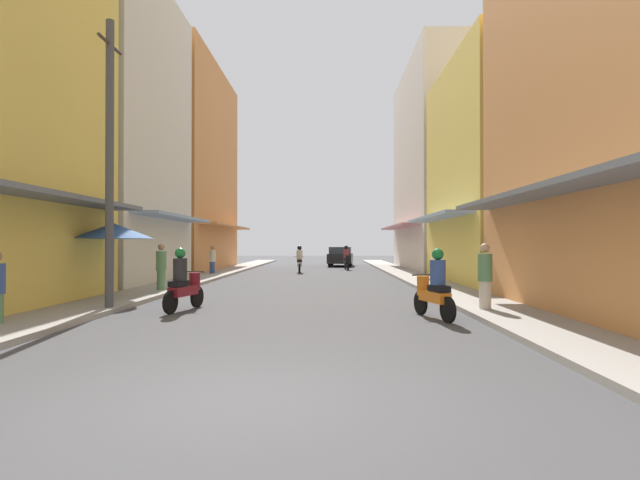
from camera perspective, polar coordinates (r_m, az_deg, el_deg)
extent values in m
plane|color=#424244|center=(22.11, -1.45, -4.82)|extent=(92.10, 92.10, 0.00)
cube|color=#9E9991|center=(22.90, -14.37, -4.51)|extent=(1.80, 49.86, 0.12)
cube|color=#9E9991|center=(22.46, 11.73, -4.59)|extent=(1.80, 49.86, 0.12)
cube|color=slate|center=(11.91, -32.07, 5.01)|extent=(1.10, 10.50, 0.12)
cube|color=silver|center=(23.02, -25.18, 11.30)|extent=(6.00, 8.03, 12.71)
cube|color=#8CA5CC|center=(21.25, -16.71, 2.58)|extent=(1.10, 7.22, 0.12)
cube|color=#D88C4C|center=(32.51, -16.99, 8.07)|extent=(6.00, 11.62, 12.99)
cube|color=#D88C4C|center=(31.26, -10.89, 1.60)|extent=(1.10, 10.45, 0.12)
cube|color=slate|center=(10.97, 25.64, 5.45)|extent=(1.10, 10.50, 0.12)
cube|color=#EFD159|center=(22.20, 22.49, 7.35)|extent=(6.00, 8.76, 9.37)
cube|color=#8CA5CC|center=(21.00, 13.57, 2.61)|extent=(1.10, 7.88, 0.12)
cube|color=silver|center=(32.93, 15.36, 8.21)|extent=(6.00, 11.92, 13.27)
cube|color=#B7727F|center=(31.90, 9.27, 1.55)|extent=(1.10, 10.73, 0.12)
cylinder|color=black|center=(13.18, -14.37, -6.54)|extent=(0.21, 0.56, 0.56)
cylinder|color=black|center=(12.12, -17.32, -7.07)|extent=(0.21, 0.56, 0.56)
cube|color=maroon|center=(12.58, -15.89, -5.83)|extent=(0.52, 1.04, 0.24)
cube|color=black|center=(12.39, -16.37, -4.98)|extent=(0.41, 0.61, 0.14)
cylinder|color=maroon|center=(13.03, -14.63, -4.76)|extent=(0.28, 0.28, 0.45)
cylinder|color=black|center=(13.02, -14.63, -3.66)|extent=(0.54, 0.16, 0.03)
cylinder|color=#262628|center=(12.41, -16.25, -3.35)|extent=(0.34, 0.34, 0.55)
sphere|color=#197233|center=(12.40, -16.24, -1.50)|extent=(0.26, 0.26, 0.26)
cylinder|color=black|center=(30.65, 3.33, -3.08)|extent=(0.14, 0.57, 0.56)
cylinder|color=black|center=(31.89, 3.01, -2.98)|extent=(0.14, 0.57, 0.56)
cube|color=black|center=(31.31, 3.16, -2.62)|extent=(0.38, 1.02, 0.24)
cube|color=black|center=(31.50, 3.11, -2.25)|extent=(0.34, 0.59, 0.14)
cylinder|color=black|center=(30.76, 3.30, -2.29)|extent=(0.28, 0.28, 0.45)
cylinder|color=black|center=(30.75, 3.30, -1.82)|extent=(0.55, 0.09, 0.03)
cylinder|color=#99333F|center=(31.44, 3.12, -1.61)|extent=(0.34, 0.34, 0.55)
sphere|color=black|center=(31.44, 3.12, -0.88)|extent=(0.26, 0.26, 0.26)
cylinder|color=black|center=(28.78, -2.49, -3.25)|extent=(0.13, 0.56, 0.56)
cylinder|color=black|center=(27.53, -2.43, -3.38)|extent=(0.13, 0.56, 0.56)
cube|color=silver|center=(28.09, -2.46, -2.87)|extent=(0.37, 1.02, 0.24)
cube|color=black|center=(27.88, -2.45, -2.48)|extent=(0.33, 0.58, 0.14)
cylinder|color=silver|center=(28.63, -2.49, -2.43)|extent=(0.28, 0.28, 0.45)
cylinder|color=black|center=(28.63, -2.49, -1.93)|extent=(0.55, 0.08, 0.03)
cylinder|color=beige|center=(27.92, -2.45, -1.76)|extent=(0.34, 0.34, 0.55)
sphere|color=black|center=(27.92, -2.45, -0.94)|extent=(0.26, 0.26, 0.26)
cylinder|color=black|center=(11.73, 11.83, -7.31)|extent=(0.23, 0.56, 0.56)
cylinder|color=black|center=(10.64, 14.91, -8.01)|extent=(0.23, 0.56, 0.56)
cube|color=orange|center=(11.11, 13.42, -6.54)|extent=(0.55, 1.04, 0.24)
cube|color=black|center=(10.91, 13.92, -5.60)|extent=(0.43, 0.62, 0.14)
cylinder|color=orange|center=(11.57, 12.11, -5.31)|extent=(0.28, 0.28, 0.45)
cylinder|color=black|center=(11.55, 12.11, -4.07)|extent=(0.54, 0.18, 0.03)
cylinder|color=#334C8C|center=(10.93, 13.79, -3.75)|extent=(0.34, 0.34, 0.55)
sphere|color=#197233|center=(10.92, 13.78, -1.65)|extent=(0.26, 0.26, 0.26)
cube|color=black|center=(36.38, 2.46, -2.17)|extent=(2.09, 4.23, 0.70)
cube|color=#333D47|center=(36.22, 2.45, -1.30)|extent=(1.77, 2.22, 0.60)
cylinder|color=black|center=(37.69, 1.43, -2.53)|extent=(0.23, 0.65, 0.64)
cylinder|color=black|center=(37.60, 3.72, -2.54)|extent=(0.23, 0.65, 0.64)
cylinder|color=black|center=(35.20, 1.12, -2.68)|extent=(0.23, 0.65, 0.64)
cylinder|color=black|center=(35.11, 3.57, -2.68)|extent=(0.23, 0.65, 0.64)
cylinder|color=beige|center=(12.31, 18.98, -6.44)|extent=(0.28, 0.28, 0.78)
cylinder|color=#598C59|center=(12.26, 18.97, -3.09)|extent=(0.34, 0.34, 0.66)
sphere|color=tan|center=(12.24, 18.97, -0.89)|extent=(0.22, 0.22, 0.22)
cylinder|color=#334C8C|center=(26.15, -12.65, -3.33)|extent=(0.28, 0.28, 0.73)
cylinder|color=beige|center=(26.13, -12.65, -1.86)|extent=(0.34, 0.34, 0.62)
sphere|color=#9E7256|center=(26.12, -12.65, -0.87)|extent=(0.22, 0.22, 0.22)
cylinder|color=#598C59|center=(17.24, -18.31, -4.73)|extent=(0.28, 0.28, 0.78)
cylinder|color=#598C59|center=(17.20, -18.31, -2.35)|extent=(0.34, 0.34, 0.66)
sphere|color=#9E7256|center=(17.19, -18.30, -0.79)|extent=(0.22, 0.22, 0.22)
cylinder|color=#99999E|center=(15.22, -23.28, -2.78)|extent=(0.05, 0.05, 2.11)
cone|color=#335999|center=(15.21, -23.26, 1.00)|extent=(2.26, 2.26, 0.45)
cylinder|color=#4C4C4F|center=(13.11, -23.67, 8.07)|extent=(0.20, 0.20, 7.23)
cylinder|color=#3F382D|center=(13.88, -23.63, 20.47)|extent=(0.08, 1.20, 0.08)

